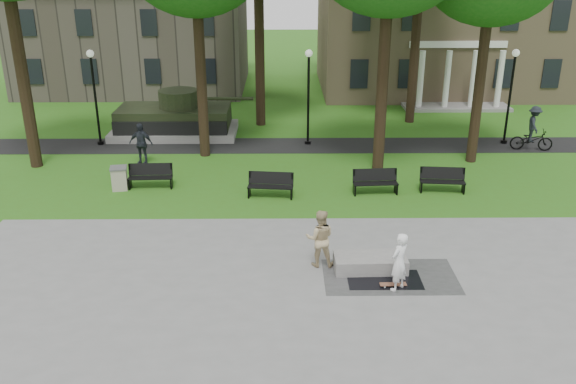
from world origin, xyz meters
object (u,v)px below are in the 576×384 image
concrete_block (370,263)px  skateboarder (399,262)px  park_bench_0 (151,175)px  trash_bin (119,178)px  cyclist (533,132)px  friend_watching (320,238)px

concrete_block → skateboarder: skateboarder is taller
park_bench_0 → trash_bin: park_bench_0 is taller
skateboarder → cyclist: 15.88m
friend_watching → park_bench_0: bearing=-44.1°
skateboarder → park_bench_0: 12.07m
cyclist → concrete_block: bearing=150.7°
concrete_block → skateboarder: (0.63, -1.19, 0.66)m
skateboarder → park_bench_0: size_ratio=0.98×
park_bench_0 → trash_bin: size_ratio=1.89×
cyclist → trash_bin: cyclist is taller
concrete_block → park_bench_0: size_ratio=1.21×
skateboarder → friend_watching: bearing=-79.4°
cyclist → trash_bin: 19.56m
concrete_block → park_bench_0: bearing=138.8°
concrete_block → trash_bin: 11.63m
friend_watching → cyclist: (11.06, 11.67, -0.04)m
friend_watching → cyclist: 16.07m
concrete_block → trash_bin: size_ratio=2.29×
concrete_block → trash_bin: (-9.37, 6.89, 0.24)m
cyclist → park_bench_0: size_ratio=1.21×
trash_bin → friend_watching: bearing=-40.1°
skateboarder → concrete_block: bearing=-107.0°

